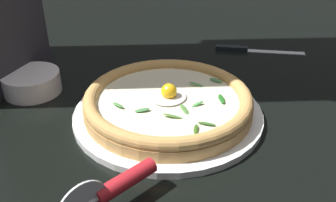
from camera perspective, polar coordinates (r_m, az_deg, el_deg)
ground_plane at (r=0.71m, az=-3.11°, el=-2.74°), size 2.40×2.40×0.03m
pizza_plate at (r=0.68m, az=0.00°, el=-1.88°), size 0.34×0.34×0.01m
pizza at (r=0.67m, az=0.01°, el=-0.05°), size 0.30×0.30×0.05m
side_bowl at (r=0.81m, az=-19.86°, el=2.64°), size 0.11×0.11×0.04m
pizza_cutter at (r=0.49m, az=-7.99°, el=-12.74°), size 0.15×0.03×0.07m
table_knife at (r=0.98m, az=11.71°, el=7.64°), size 0.13×0.20×0.01m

